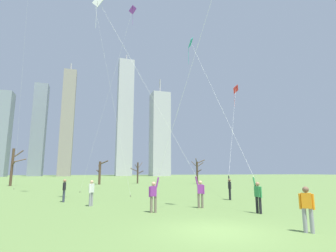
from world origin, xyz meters
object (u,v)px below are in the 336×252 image
(bystander_strolling_midfield, at_px, (307,207))
(bystander_watching_nearby, at_px, (91,192))
(bystander_far_off_by_trees, at_px, (64,189))
(kite_flyer_midfield_right_white, at_px, (173,141))
(bare_tree_far_right_edge, at_px, (100,171))
(kite_flyer_midfield_center_teal, at_px, (240,155))
(kite_flyer_far_back_red, at_px, (231,159))
(bare_tree_right_of_center, at_px, (198,170))
(distant_kite_high_overhead_yellow, at_px, (27,6))
(bare_tree_left_of_center, at_px, (13,166))
(bare_tree_leftmost, at_px, (138,172))
(distant_kite_low_near_trees_purple, at_px, (129,24))
(kite_flyer_foreground_left_pink, at_px, (168,147))

(bystander_strolling_midfield, relative_size, bystander_watching_nearby, 1.00)
(bystander_strolling_midfield, relative_size, bystander_far_off_by_trees, 1.00)
(kite_flyer_midfield_right_white, distance_m, bare_tree_far_right_edge, 32.50)
(bystander_watching_nearby, bearing_deg, kite_flyer_midfield_center_teal, -28.11)
(kite_flyer_far_back_red, relative_size, bystander_watching_nearby, 8.12)
(bystander_strolling_midfield, relative_size, bare_tree_right_of_center, 0.34)
(distant_kite_high_overhead_yellow, xyz_separation_m, bare_tree_left_of_center, (-2.59, 12.55, -20.20))
(bystander_watching_nearby, xyz_separation_m, bare_tree_far_right_edge, (2.24, 30.42, 1.40))
(bystander_far_off_by_trees, height_order, distant_kite_high_overhead_yellow, distant_kite_high_overhead_yellow)
(kite_flyer_midfield_center_teal, xyz_separation_m, bare_tree_far_right_edge, (-6.03, 34.84, -0.84))
(bystander_watching_nearby, height_order, bare_tree_leftmost, bare_tree_leftmost)
(kite_flyer_midfield_center_teal, distance_m, bystander_watching_nearby, 9.64)
(kite_flyer_far_back_red, height_order, bare_tree_far_right_edge, kite_flyer_far_back_red)
(bare_tree_left_of_center, relative_size, bare_tree_leftmost, 1.42)
(bare_tree_left_of_center, bearing_deg, bystander_strolling_midfield, -64.95)
(bare_tree_far_right_edge, relative_size, bare_tree_right_of_center, 0.89)
(bare_tree_left_of_center, xyz_separation_m, bare_tree_right_of_center, (31.26, -1.10, -0.66))
(kite_flyer_midfield_right_white, xyz_separation_m, distant_kite_low_near_trees_purple, (-1.21, 12.83, 15.44))
(kite_flyer_midfield_center_teal, distance_m, bystander_far_off_by_trees, 12.72)
(kite_flyer_midfield_center_teal, xyz_separation_m, bystander_watching_nearby, (-8.27, 4.42, -2.25))
(kite_flyer_midfield_right_white, xyz_separation_m, bare_tree_leftmost, (4.48, 34.21, -2.00))
(kite_flyer_midfield_right_white, height_order, kite_flyer_midfield_center_teal, kite_flyer_midfield_right_white)
(bystander_watching_nearby, relative_size, bare_tree_far_right_edge, 0.39)
(bystander_watching_nearby, bearing_deg, kite_flyer_far_back_red, 11.88)
(bare_tree_far_right_edge, distance_m, bare_tree_right_of_center, 17.93)
(kite_flyer_midfield_center_teal, xyz_separation_m, bare_tree_right_of_center, (11.77, 32.62, -0.68))
(bystander_far_off_by_trees, distance_m, bare_tree_left_of_center, 28.03)
(kite_flyer_far_back_red, xyz_separation_m, bare_tree_far_right_edge, (-9.61, 27.93, -0.94))
(bare_tree_far_right_edge, bearing_deg, bystander_far_off_by_trees, -98.43)
(kite_flyer_far_back_red, xyz_separation_m, bystander_watching_nearby, (-11.85, -2.49, -2.34))
(bystander_far_off_by_trees, height_order, bare_tree_right_of_center, bare_tree_right_of_center)
(bystander_watching_nearby, height_order, distant_kite_low_near_trees_purple, distant_kite_low_near_trees_purple)
(kite_flyer_far_back_red, xyz_separation_m, bare_tree_leftmost, (-2.49, 29.80, -1.08))
(bystander_strolling_midfield, bearing_deg, bare_tree_far_right_edge, 97.00)
(kite_flyer_foreground_left_pink, distance_m, kite_flyer_midfield_right_white, 2.78)
(kite_flyer_foreground_left_pink, bearing_deg, bare_tree_left_of_center, 114.00)
(bystander_strolling_midfield, distance_m, distant_kite_low_near_trees_purple, 28.38)
(bare_tree_left_of_center, bearing_deg, bare_tree_right_of_center, -2.02)
(bystander_far_off_by_trees, distance_m, distant_kite_low_near_trees_purple, 21.03)
(bare_tree_right_of_center, bearing_deg, kite_flyer_far_back_red, -107.66)
(bare_tree_left_of_center, xyz_separation_m, bare_tree_leftmost, (20.58, 2.99, -0.96))
(kite_flyer_far_back_red, height_order, distant_kite_low_near_trees_purple, distant_kite_low_near_trees_purple)
(bare_tree_left_of_center, distance_m, bare_tree_leftmost, 20.82)
(kite_flyer_midfield_center_teal, bearing_deg, bare_tree_right_of_center, 70.17)
(kite_flyer_far_back_red, height_order, bystander_far_off_by_trees, kite_flyer_far_back_red)
(bystander_strolling_midfield, xyz_separation_m, bare_tree_right_of_center, (12.82, 38.35, 1.56))
(kite_flyer_foreground_left_pink, xyz_separation_m, bare_tree_right_of_center, (16.26, 32.58, -1.04))
(kite_flyer_far_back_red, xyz_separation_m, bare_tree_left_of_center, (-23.07, 26.82, -0.12))
(kite_flyer_far_back_red, distance_m, bystander_watching_nearby, 12.33)
(bare_tree_leftmost, bearing_deg, bystander_far_off_by_trees, -110.90)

